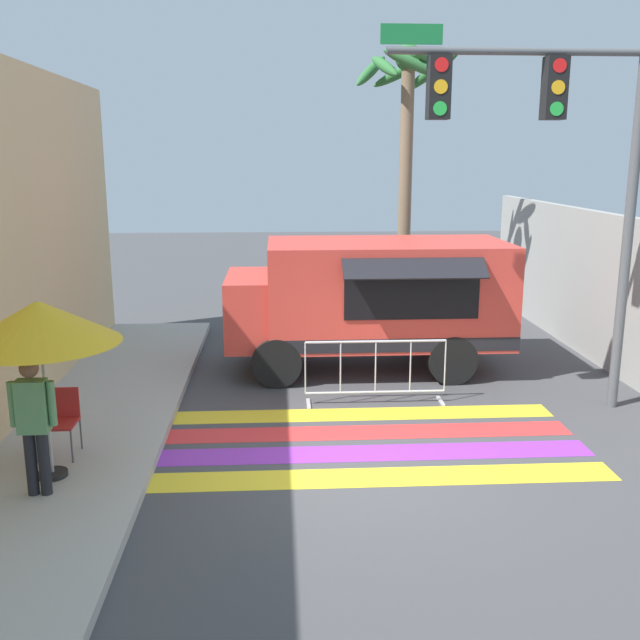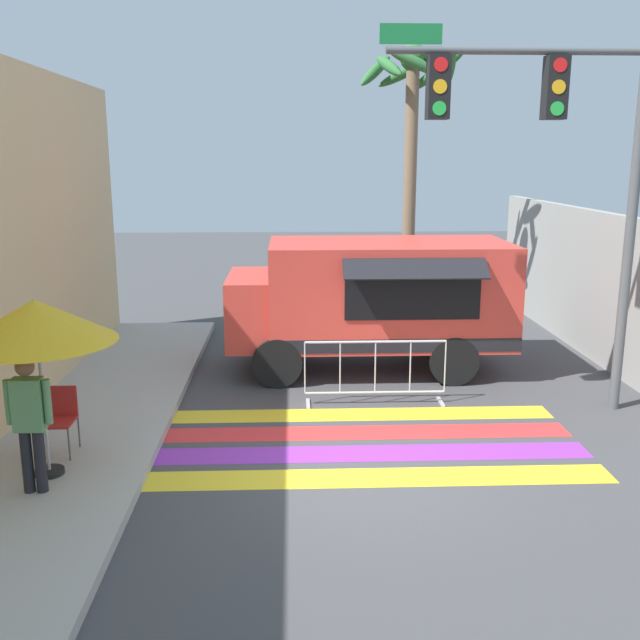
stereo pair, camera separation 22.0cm
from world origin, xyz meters
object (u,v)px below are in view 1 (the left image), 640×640
object	(u,v)px
traffic_signal_pole	(553,142)
folding_chair	(60,416)
barricade_front	(375,372)
food_truck	(365,296)
palm_tree	(408,120)
vendor_person	(34,419)
patio_umbrella	(39,323)

from	to	relation	value
traffic_signal_pole	folding_chair	world-z (taller)	traffic_signal_pole
folding_chair	barricade_front	distance (m)	4.94
food_truck	traffic_signal_pole	distance (m)	4.44
food_truck	palm_tree	bearing A→B (deg)	68.83
barricade_front	folding_chair	bearing A→B (deg)	-154.99
vendor_person	barricade_front	distance (m)	5.50
traffic_signal_pole	folding_chair	bearing A→B (deg)	-166.36
barricade_front	traffic_signal_pole	bearing A→B (deg)	-8.50
folding_chair	barricade_front	world-z (taller)	barricade_front
patio_umbrella	folding_chair	xyz separation A→B (m)	(-0.09, 0.72, -1.42)
food_truck	barricade_front	size ratio (longest dim) A/B	2.25
patio_umbrella	barricade_front	size ratio (longest dim) A/B	0.95
folding_chair	vendor_person	size ratio (longest dim) A/B	0.53
patio_umbrella	traffic_signal_pole	bearing A→B (deg)	19.22
patio_umbrella	folding_chair	world-z (taller)	patio_umbrella
traffic_signal_pole	folding_chair	distance (m)	8.06
palm_tree	folding_chair	bearing A→B (deg)	-127.81
palm_tree	traffic_signal_pole	bearing A→B (deg)	-79.05
traffic_signal_pole	palm_tree	world-z (taller)	palm_tree
patio_umbrella	food_truck	bearing A→B (deg)	47.22
food_truck	palm_tree	distance (m)	5.05
patio_umbrella	palm_tree	xyz separation A→B (m)	(5.81, 8.32, 2.71)
folding_chair	palm_tree	bearing A→B (deg)	58.05
food_truck	vendor_person	distance (m)	6.92
traffic_signal_pole	patio_umbrella	distance (m)	7.66
traffic_signal_pole	vendor_person	xyz separation A→B (m)	(-6.95, -2.89, -3.14)
folding_chair	patio_umbrella	bearing A→B (deg)	-77.14
folding_chair	palm_tree	distance (m)	10.47
food_truck	traffic_signal_pole	bearing A→B (deg)	-43.76
traffic_signal_pole	palm_tree	size ratio (longest dim) A/B	0.91
patio_umbrella	barricade_front	distance (m)	5.44
food_truck	patio_umbrella	distance (m)	6.59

